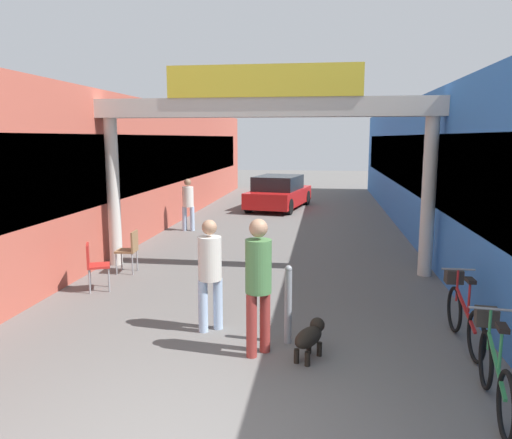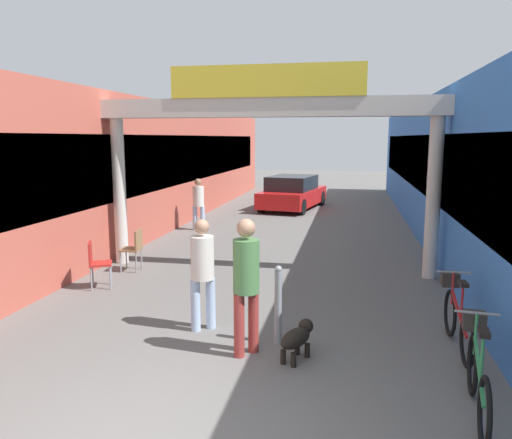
# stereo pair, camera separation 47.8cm
# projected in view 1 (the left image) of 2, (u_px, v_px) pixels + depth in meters

# --- Properties ---
(storefront_left) EXTENTS (3.00, 26.00, 3.86)m
(storefront_left) POSITION_uv_depth(u_px,v_px,m) (117.00, 167.00, 15.37)
(storefront_left) COLOR #B25142
(storefront_left) RESTS_ON ground_plane
(storefront_right) EXTENTS (3.00, 26.00, 3.86)m
(storefront_right) POSITION_uv_depth(u_px,v_px,m) (462.00, 170.00, 14.00)
(storefront_right) COLOR blue
(storefront_right) RESTS_ON ground_plane
(arcade_sign_gateway) EXTENTS (7.40, 0.47, 4.26)m
(arcade_sign_gateway) POSITION_uv_depth(u_px,v_px,m) (264.00, 127.00, 10.27)
(arcade_sign_gateway) COLOR beige
(arcade_sign_gateway) RESTS_ON ground_plane
(pedestrian_with_dog) EXTENTS (0.48, 0.48, 1.81)m
(pedestrian_with_dog) POSITION_uv_depth(u_px,v_px,m) (258.00, 277.00, 6.40)
(pedestrian_with_dog) COLOR #99332D
(pedestrian_with_dog) RESTS_ON ground_plane
(pedestrian_companion) EXTENTS (0.48, 0.48, 1.66)m
(pedestrian_companion) POSITION_uv_depth(u_px,v_px,m) (210.00, 268.00, 7.24)
(pedestrian_companion) COLOR #A5BFE0
(pedestrian_companion) RESTS_ON ground_plane
(pedestrian_carrying_crate) EXTENTS (0.38, 0.34, 1.59)m
(pedestrian_carrying_crate) POSITION_uv_depth(u_px,v_px,m) (188.00, 201.00, 15.16)
(pedestrian_carrying_crate) COLOR #A5BFE0
(pedestrian_carrying_crate) RESTS_ON ground_plane
(dog_on_leash) EXTENTS (0.47, 0.68, 0.48)m
(dog_on_leash) POSITION_uv_depth(u_px,v_px,m) (310.00, 336.00, 6.40)
(dog_on_leash) COLOR black
(dog_on_leash) RESTS_ON ground_plane
(bicycle_green_nearest) EXTENTS (0.46, 1.68, 0.98)m
(bicycle_green_nearest) POSITION_uv_depth(u_px,v_px,m) (494.00, 367.00, 5.24)
(bicycle_green_nearest) COLOR black
(bicycle_green_nearest) RESTS_ON ground_plane
(bicycle_red_second) EXTENTS (0.46, 1.69, 0.98)m
(bicycle_red_second) POSITION_uv_depth(u_px,v_px,m) (463.00, 312.00, 6.88)
(bicycle_red_second) COLOR black
(bicycle_red_second) RESTS_ON ground_plane
(bollard_post_metal) EXTENTS (0.10, 0.10, 1.11)m
(bollard_post_metal) POSITION_uv_depth(u_px,v_px,m) (288.00, 304.00, 6.84)
(bollard_post_metal) COLOR gray
(bollard_post_metal) RESTS_ON ground_plane
(cafe_chair_red_nearer) EXTENTS (0.53, 0.53, 0.89)m
(cafe_chair_red_nearer) POSITION_uv_depth(u_px,v_px,m) (94.00, 262.00, 9.21)
(cafe_chair_red_nearer) COLOR gray
(cafe_chair_red_nearer) RESTS_ON ground_plane
(cafe_chair_wood_farther) EXTENTS (0.43, 0.43, 0.89)m
(cafe_chair_wood_farther) POSITION_uv_depth(u_px,v_px,m) (130.00, 248.00, 10.45)
(cafe_chair_wood_farther) COLOR gray
(cafe_chair_wood_farther) RESTS_ON ground_plane
(parked_car_red) EXTENTS (2.46, 4.25, 1.33)m
(parked_car_red) POSITION_uv_depth(u_px,v_px,m) (279.00, 193.00, 19.92)
(parked_car_red) COLOR red
(parked_car_red) RESTS_ON ground_plane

